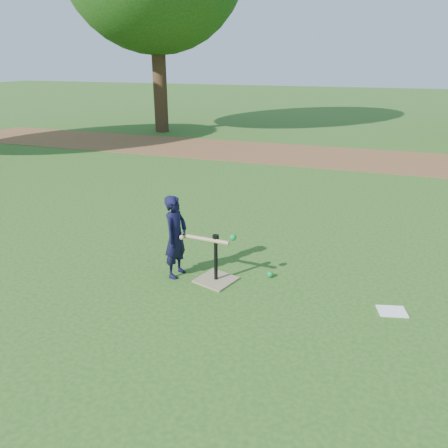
% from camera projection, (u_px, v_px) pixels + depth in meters
% --- Properties ---
extents(ground, '(80.00, 80.00, 0.00)m').
position_uv_depth(ground, '(222.00, 267.00, 5.81)').
color(ground, '#285116').
rests_on(ground, ground).
extents(dirt_strip, '(24.00, 3.00, 0.01)m').
position_uv_depth(dirt_strip, '(311.00, 155.00, 12.42)').
color(dirt_strip, brown).
rests_on(dirt_strip, ground).
extents(child, '(0.29, 0.41, 1.06)m').
position_uv_depth(child, '(176.00, 237.00, 5.42)').
color(child, black).
rests_on(child, ground).
extents(wiffle_ball_ground, '(0.08, 0.08, 0.08)m').
position_uv_depth(wiffle_ball_ground, '(270.00, 274.00, 5.53)').
color(wiffle_ball_ground, '#0D9236').
rests_on(wiffle_ball_ground, ground).
extents(clipboard, '(0.35, 0.30, 0.01)m').
position_uv_depth(clipboard, '(392.00, 311.00, 4.78)').
color(clipboard, white).
rests_on(clipboard, ground).
extents(batting_tee, '(0.54, 0.54, 0.61)m').
position_uv_depth(batting_tee, '(216.00, 273.00, 5.42)').
color(batting_tee, '#92835D').
rests_on(batting_tee, ground).
extents(swing_action, '(0.70, 0.17, 0.12)m').
position_uv_depth(swing_action, '(209.00, 239.00, 5.27)').
color(swing_action, tan).
rests_on(swing_action, ground).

